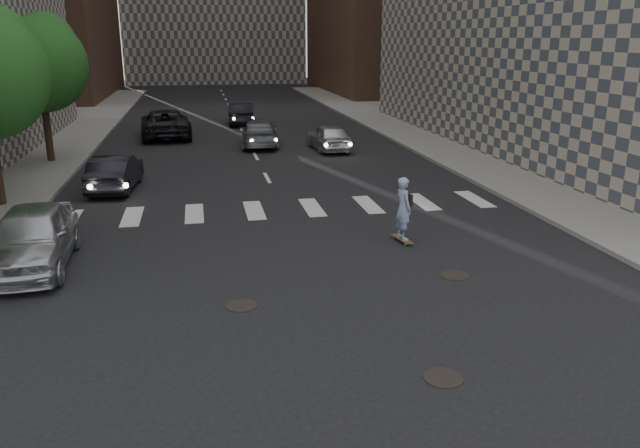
# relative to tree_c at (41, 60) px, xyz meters

# --- Properties ---
(ground) EXTENTS (160.00, 160.00, 0.00)m
(ground) POSITION_rel_tree_c_xyz_m (9.45, -19.14, -4.65)
(ground) COLOR black
(ground) RESTS_ON ground
(sidewalk_right) EXTENTS (13.00, 80.00, 0.15)m
(sidewalk_right) POSITION_rel_tree_c_xyz_m (23.95, 0.86, -4.57)
(sidewalk_right) COLOR gray
(sidewalk_right) RESTS_ON ground
(tree_c) EXTENTS (4.20, 4.20, 6.60)m
(tree_c) POSITION_rel_tree_c_xyz_m (0.00, 0.00, 0.00)
(tree_c) COLOR #382619
(tree_c) RESTS_ON sidewalk_left
(manhole_a) EXTENTS (0.70, 0.70, 0.02)m
(manhole_a) POSITION_rel_tree_c_xyz_m (10.65, -21.64, -4.64)
(manhole_a) COLOR black
(manhole_a) RESTS_ON ground
(manhole_b) EXTENTS (0.70, 0.70, 0.02)m
(manhole_b) POSITION_rel_tree_c_xyz_m (7.45, -17.94, -4.64)
(manhole_b) COLOR black
(manhole_b) RESTS_ON ground
(manhole_c) EXTENTS (0.70, 0.70, 0.02)m
(manhole_c) POSITION_rel_tree_c_xyz_m (12.75, -17.14, -4.64)
(manhole_c) COLOR black
(manhole_c) RESTS_ON ground
(skateboarder) EXTENTS (0.55, 0.98, 1.90)m
(skateboarder) POSITION_rel_tree_c_xyz_m (12.32, -14.34, -3.65)
(skateboarder) COLOR brown
(skateboarder) RESTS_ON ground
(silver_sedan) EXTENTS (2.00, 4.68, 1.58)m
(silver_sedan) POSITION_rel_tree_c_xyz_m (2.45, -14.48, -3.86)
(silver_sedan) COLOR silver
(silver_sedan) RESTS_ON ground
(traffic_car_a) EXTENTS (1.81, 4.26, 1.36)m
(traffic_car_a) POSITION_rel_tree_c_xyz_m (3.53, -6.14, -3.96)
(traffic_car_a) COLOR black
(traffic_car_a) RESTS_ON ground
(traffic_car_b) EXTENTS (2.33, 4.94, 1.39)m
(traffic_car_b) POSITION_rel_tree_c_xyz_m (9.95, 2.86, -3.95)
(traffic_car_b) COLOR slate
(traffic_car_b) RESTS_ON ground
(traffic_car_c) EXTENTS (3.11, 6.07, 1.64)m
(traffic_car_c) POSITION_rel_tree_c_xyz_m (4.88, 6.86, -3.83)
(traffic_car_c) COLOR black
(traffic_car_c) RESTS_ON ground
(traffic_car_d) EXTENTS (1.84, 4.14, 1.39)m
(traffic_car_d) POSITION_rel_tree_c_xyz_m (13.35, 0.86, -3.95)
(traffic_car_d) COLOR silver
(traffic_car_d) RESTS_ON ground
(traffic_car_e) EXTENTS (1.85, 4.65, 1.50)m
(traffic_car_e) POSITION_rel_tree_c_xyz_m (9.60, 11.89, -3.89)
(traffic_car_e) COLOR black
(traffic_car_e) RESTS_ON ground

